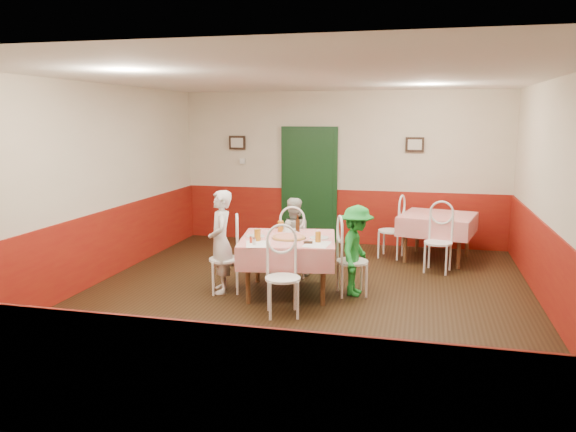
% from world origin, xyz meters
% --- Properties ---
extents(floor, '(7.00, 7.00, 0.00)m').
position_xyz_m(floor, '(0.00, 0.00, 0.00)').
color(floor, black).
rests_on(floor, ground).
extents(ceiling, '(7.00, 7.00, 0.00)m').
position_xyz_m(ceiling, '(0.00, 0.00, 2.80)').
color(ceiling, white).
rests_on(ceiling, back_wall).
extents(back_wall, '(6.00, 0.10, 2.80)m').
position_xyz_m(back_wall, '(0.00, 3.50, 1.40)').
color(back_wall, beige).
rests_on(back_wall, ground).
extents(front_wall, '(6.00, 0.10, 2.80)m').
position_xyz_m(front_wall, '(0.00, -3.50, 1.40)').
color(front_wall, beige).
rests_on(front_wall, ground).
extents(left_wall, '(0.10, 7.00, 2.80)m').
position_xyz_m(left_wall, '(-3.00, 0.00, 1.40)').
color(left_wall, beige).
rests_on(left_wall, ground).
extents(right_wall, '(0.10, 7.00, 2.80)m').
position_xyz_m(right_wall, '(3.00, 0.00, 1.40)').
color(right_wall, beige).
rests_on(right_wall, ground).
extents(wainscot_back, '(6.00, 0.03, 1.00)m').
position_xyz_m(wainscot_back, '(0.00, 3.48, 0.50)').
color(wainscot_back, maroon).
rests_on(wainscot_back, ground).
extents(wainscot_front, '(6.00, 0.03, 1.00)m').
position_xyz_m(wainscot_front, '(0.00, -3.48, 0.50)').
color(wainscot_front, maroon).
rests_on(wainscot_front, ground).
extents(wainscot_left, '(0.03, 7.00, 1.00)m').
position_xyz_m(wainscot_left, '(-2.98, 0.00, 0.50)').
color(wainscot_left, maroon).
rests_on(wainscot_left, ground).
extents(wainscot_right, '(0.03, 7.00, 1.00)m').
position_xyz_m(wainscot_right, '(2.98, 0.00, 0.50)').
color(wainscot_right, maroon).
rests_on(wainscot_right, ground).
extents(door, '(0.96, 0.06, 2.10)m').
position_xyz_m(door, '(-0.60, 3.45, 1.05)').
color(door, black).
rests_on(door, ground).
extents(picture_left, '(0.32, 0.03, 0.26)m').
position_xyz_m(picture_left, '(-2.00, 3.45, 1.85)').
color(picture_left, black).
rests_on(picture_left, back_wall).
extents(picture_right, '(0.32, 0.03, 0.26)m').
position_xyz_m(picture_right, '(1.30, 3.45, 1.85)').
color(picture_right, black).
rests_on(picture_right, back_wall).
extents(thermostat, '(0.10, 0.03, 0.10)m').
position_xyz_m(thermostat, '(-1.90, 3.45, 1.50)').
color(thermostat, white).
rests_on(thermostat, back_wall).
extents(main_table, '(1.40, 1.40, 0.77)m').
position_xyz_m(main_table, '(-0.24, 0.27, 0.38)').
color(main_table, red).
rests_on(main_table, ground).
extents(second_table, '(1.33, 1.33, 0.77)m').
position_xyz_m(second_table, '(1.73, 2.58, 0.38)').
color(second_table, red).
rests_on(second_table, ground).
extents(chair_left, '(0.54, 0.54, 0.90)m').
position_xyz_m(chair_left, '(-1.08, 0.13, 0.45)').
color(chair_left, white).
rests_on(chair_left, ground).
extents(chair_right, '(0.53, 0.53, 0.90)m').
position_xyz_m(chair_right, '(0.60, 0.41, 0.45)').
color(chair_right, white).
rests_on(chair_right, ground).
extents(chair_far, '(0.51, 0.51, 0.90)m').
position_xyz_m(chair_far, '(-0.38, 1.11, 0.45)').
color(chair_far, white).
rests_on(chair_far, ground).
extents(chair_near, '(0.53, 0.53, 0.90)m').
position_xyz_m(chair_near, '(-0.10, -0.57, 0.45)').
color(chair_near, white).
rests_on(chair_near, ground).
extents(chair_second_a, '(0.50, 0.50, 0.90)m').
position_xyz_m(chair_second_a, '(0.98, 2.58, 0.45)').
color(chair_second_a, white).
rests_on(chair_second_a, ground).
extents(chair_second_b, '(0.50, 0.50, 0.90)m').
position_xyz_m(chair_second_b, '(1.73, 1.83, 0.45)').
color(chair_second_b, white).
rests_on(chair_second_b, ground).
extents(pizza, '(0.49, 0.49, 0.03)m').
position_xyz_m(pizza, '(-0.21, 0.22, 0.77)').
color(pizza, '#B74723').
rests_on(pizza, main_table).
extents(plate_left, '(0.29, 0.29, 0.01)m').
position_xyz_m(plate_left, '(-0.67, 0.23, 0.77)').
color(plate_left, white).
rests_on(plate_left, main_table).
extents(plate_right, '(0.29, 0.29, 0.01)m').
position_xyz_m(plate_right, '(0.17, 0.32, 0.77)').
color(plate_right, white).
rests_on(plate_right, main_table).
extents(plate_far, '(0.29, 0.29, 0.01)m').
position_xyz_m(plate_far, '(-0.31, 0.71, 0.77)').
color(plate_far, white).
rests_on(plate_far, main_table).
extents(glass_a, '(0.10, 0.10, 0.15)m').
position_xyz_m(glass_a, '(-0.57, -0.02, 0.84)').
color(glass_a, '#BF7219').
rests_on(glass_a, main_table).
extents(glass_b, '(0.08, 0.08, 0.13)m').
position_xyz_m(glass_b, '(0.20, 0.09, 0.83)').
color(glass_b, '#BF7219').
rests_on(glass_b, main_table).
extents(glass_c, '(0.09, 0.09, 0.15)m').
position_xyz_m(glass_c, '(-0.43, 0.64, 0.83)').
color(glass_c, '#BF7219').
rests_on(glass_c, main_table).
extents(beer_bottle, '(0.07, 0.07, 0.21)m').
position_xyz_m(beer_bottle, '(-0.20, 0.68, 0.87)').
color(beer_bottle, '#381C0A').
rests_on(beer_bottle, main_table).
extents(shaker_a, '(0.04, 0.04, 0.09)m').
position_xyz_m(shaker_a, '(-0.56, -0.20, 0.81)').
color(shaker_a, silver).
rests_on(shaker_a, main_table).
extents(shaker_b, '(0.04, 0.04, 0.09)m').
position_xyz_m(shaker_b, '(-0.54, -0.26, 0.81)').
color(shaker_b, silver).
rests_on(shaker_b, main_table).
extents(shaker_c, '(0.04, 0.04, 0.09)m').
position_xyz_m(shaker_c, '(-0.62, -0.15, 0.81)').
color(shaker_c, '#B23319').
rests_on(shaker_c, main_table).
extents(menu_left, '(0.41, 0.47, 0.00)m').
position_xyz_m(menu_left, '(-0.51, -0.20, 0.76)').
color(menu_left, white).
rests_on(menu_left, main_table).
extents(menu_right, '(0.32, 0.41, 0.00)m').
position_xyz_m(menu_right, '(0.21, -0.03, 0.76)').
color(menu_right, white).
rests_on(menu_right, main_table).
extents(wallet, '(0.12, 0.11, 0.02)m').
position_xyz_m(wallet, '(0.09, 0.00, 0.77)').
color(wallet, black).
rests_on(wallet, main_table).
extents(diner_left, '(0.49, 0.59, 1.38)m').
position_xyz_m(diner_left, '(-1.12, 0.12, 0.69)').
color(diner_left, gray).
rests_on(diner_left, ground).
extents(diner_far, '(0.67, 0.59, 1.16)m').
position_xyz_m(diner_far, '(-0.38, 1.16, 0.58)').
color(diner_far, gray).
rests_on(diner_far, ground).
extents(diner_right, '(0.52, 0.81, 1.20)m').
position_xyz_m(diner_right, '(0.65, 0.42, 0.60)').
color(diner_right, gray).
rests_on(diner_right, ground).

